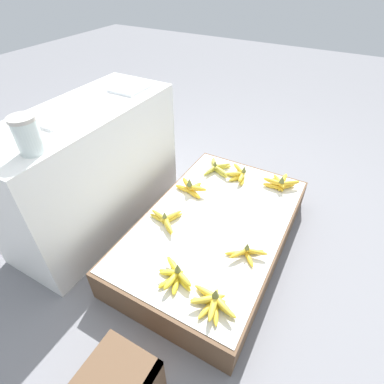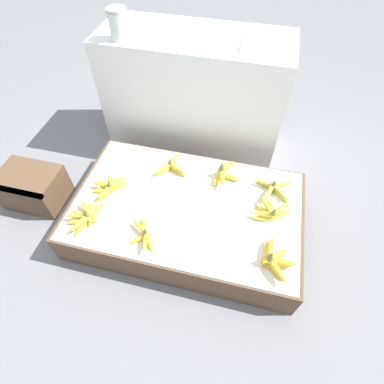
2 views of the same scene
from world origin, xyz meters
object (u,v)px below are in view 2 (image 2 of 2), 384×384
at_px(banana_bunch_front_midleft, 144,234).
at_px(banana_bunch_back_midleft, 172,166).
at_px(wooden_crate, 33,187).
at_px(banana_bunch_middle_right, 271,212).
at_px(banana_bunch_back_right, 274,189).
at_px(foam_tray_white, 180,29).
at_px(banana_bunch_back_midright, 224,173).
at_px(banana_bunch_front_left, 86,216).
at_px(banana_bunch_middle_left, 109,187).
at_px(glass_jar, 119,24).
at_px(banana_bunch_front_right, 274,260).

xyz_separation_m(banana_bunch_front_midleft, banana_bunch_back_midleft, (0.00, 0.48, 0.00)).
height_order(wooden_crate, banana_bunch_back_midleft, banana_bunch_back_midleft).
relative_size(wooden_crate, banana_bunch_back_midleft, 1.64).
bearing_deg(banana_bunch_middle_right, banana_bunch_back_right, 88.28).
bearing_deg(banana_bunch_back_midleft, banana_bunch_front_midleft, -90.32).
height_order(banana_bunch_back_midleft, foam_tray_white, foam_tray_white).
relative_size(wooden_crate, banana_bunch_back_midright, 1.62).
bearing_deg(banana_bunch_front_left, banana_bunch_middle_left, 81.12).
height_order(banana_bunch_front_midleft, banana_bunch_middle_right, banana_bunch_middle_right).
bearing_deg(banana_bunch_front_midleft, banana_bunch_back_midright, 57.74).
bearing_deg(foam_tray_white, banana_bunch_front_left, -103.66).
height_order(banana_bunch_back_midleft, glass_jar, glass_jar).
xyz_separation_m(banana_bunch_front_right, glass_jar, (-1.00, 0.84, 0.60)).
xyz_separation_m(banana_bunch_middle_left, glass_jar, (-0.07, 0.61, 0.60)).
bearing_deg(banana_bunch_back_midright, banana_bunch_front_right, -56.16).
distance_m(banana_bunch_back_right, foam_tray_white, 1.05).
bearing_deg(foam_tray_white, banana_bunch_back_midright, -54.21).
bearing_deg(banana_bunch_front_left, foam_tray_white, 76.34).
bearing_deg(banana_bunch_middle_right, banana_bunch_middle_left, -177.17).
height_order(wooden_crate, glass_jar, glass_jar).
bearing_deg(banana_bunch_front_left, banana_bunch_back_midleft, 54.00).
xyz_separation_m(banana_bunch_front_midleft, banana_bunch_back_midright, (0.31, 0.49, 0.01)).
bearing_deg(banana_bunch_front_midleft, banana_bunch_front_left, 174.88).
relative_size(banana_bunch_back_midright, foam_tray_white, 0.82).
xyz_separation_m(banana_bunch_front_left, banana_bunch_back_midright, (0.64, 0.46, 0.01)).
relative_size(banana_bunch_front_left, banana_bunch_back_right, 1.00).
relative_size(banana_bunch_front_midleft, banana_bunch_front_right, 0.90).
bearing_deg(banana_bunch_front_right, banana_bunch_back_midright, 123.84).
relative_size(banana_bunch_front_midleft, banana_bunch_middle_left, 1.04).
height_order(banana_bunch_back_midright, glass_jar, glass_jar).
bearing_deg(wooden_crate, banana_bunch_back_midright, 14.21).
bearing_deg(glass_jar, banana_bunch_back_midleft, -45.69).
height_order(wooden_crate, banana_bunch_back_right, banana_bunch_back_right).
xyz_separation_m(banana_bunch_front_right, banana_bunch_middle_left, (-0.92, 0.23, -0.00)).
distance_m(banana_bunch_front_midleft, banana_bunch_back_midleft, 0.48).
bearing_deg(banana_bunch_back_right, banana_bunch_back_midright, 171.89).
distance_m(banana_bunch_front_right, banana_bunch_back_right, 0.44).
distance_m(banana_bunch_front_midleft, banana_bunch_front_right, 0.63).
bearing_deg(banana_bunch_front_right, banana_bunch_back_midleft, 143.48).
height_order(banana_bunch_front_midleft, glass_jar, glass_jar).
bearing_deg(banana_bunch_front_left, banana_bunch_front_right, -1.03).
distance_m(banana_bunch_middle_right, banana_bunch_back_midleft, 0.63).
xyz_separation_m(banana_bunch_back_midright, banana_bunch_back_right, (0.29, -0.04, -0.01)).
bearing_deg(glass_jar, foam_tray_white, 32.06).
xyz_separation_m(banana_bunch_front_left, banana_bunch_back_right, (0.93, 0.42, -0.00)).
relative_size(banana_bunch_middle_right, banana_bunch_back_midleft, 0.96).
height_order(banana_bunch_front_midleft, foam_tray_white, foam_tray_white).
height_order(banana_bunch_middle_left, banana_bunch_back_right, banana_bunch_middle_left).
height_order(banana_bunch_front_left, banana_bunch_back_right, banana_bunch_front_left).
height_order(banana_bunch_front_left, banana_bunch_back_midright, banana_bunch_back_midright).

